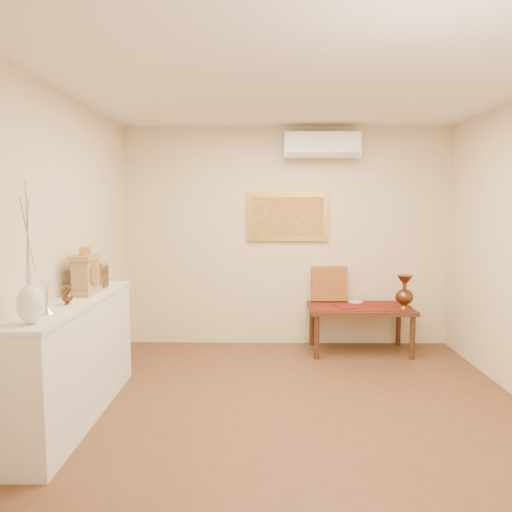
{
  "coord_description": "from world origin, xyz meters",
  "views": [
    {
      "loc": [
        -0.3,
        -3.94,
        1.75
      ],
      "look_at": [
        -0.37,
        1.15,
        1.22
      ],
      "focal_mm": 35.0,
      "sensor_mm": 36.0,
      "label": 1
    }
  ],
  "objects_px": {
    "display_ledge": "(76,359)",
    "wooden_chest": "(97,275)",
    "brass_urn_tall": "(405,288)",
    "mantel_clock": "(86,274)",
    "low_table": "(360,312)",
    "white_vase": "(28,253)"
  },
  "relations": [
    {
      "from": "display_ledge",
      "to": "low_table",
      "type": "bearing_deg",
      "value": 35.1
    },
    {
      "from": "mantel_clock",
      "to": "low_table",
      "type": "relative_size",
      "value": 0.34
    },
    {
      "from": "white_vase",
      "to": "brass_urn_tall",
      "type": "xyz_separation_m",
      "value": [
        3.13,
        2.54,
        -0.65
      ]
    },
    {
      "from": "brass_urn_tall",
      "to": "low_table",
      "type": "height_order",
      "value": "brass_urn_tall"
    },
    {
      "from": "wooden_chest",
      "to": "low_table",
      "type": "height_order",
      "value": "wooden_chest"
    },
    {
      "from": "white_vase",
      "to": "wooden_chest",
      "type": "height_order",
      "value": "white_vase"
    },
    {
      "from": "mantel_clock",
      "to": "low_table",
      "type": "distance_m",
      "value": 3.19
    },
    {
      "from": "display_ledge",
      "to": "wooden_chest",
      "type": "distance_m",
      "value": 0.83
    },
    {
      "from": "brass_urn_tall",
      "to": "wooden_chest",
      "type": "xyz_separation_m",
      "value": [
        -3.15,
        -1.19,
        0.31
      ]
    },
    {
      "from": "display_ledge",
      "to": "wooden_chest",
      "type": "relative_size",
      "value": 8.28
    },
    {
      "from": "display_ledge",
      "to": "low_table",
      "type": "relative_size",
      "value": 1.68
    },
    {
      "from": "brass_urn_tall",
      "to": "mantel_clock",
      "type": "bearing_deg",
      "value": -154.79
    },
    {
      "from": "brass_urn_tall",
      "to": "mantel_clock",
      "type": "relative_size",
      "value": 1.13
    },
    {
      "from": "brass_urn_tall",
      "to": "wooden_chest",
      "type": "height_order",
      "value": "wooden_chest"
    },
    {
      "from": "mantel_clock",
      "to": "wooden_chest",
      "type": "distance_m",
      "value": 0.29
    },
    {
      "from": "display_ledge",
      "to": "mantel_clock",
      "type": "bearing_deg",
      "value": 88.16
    },
    {
      "from": "white_vase",
      "to": "low_table",
      "type": "height_order",
      "value": "white_vase"
    },
    {
      "from": "display_ledge",
      "to": "mantel_clock",
      "type": "relative_size",
      "value": 4.93
    },
    {
      "from": "brass_urn_tall",
      "to": "low_table",
      "type": "bearing_deg",
      "value": 164.42
    },
    {
      "from": "brass_urn_tall",
      "to": "display_ledge",
      "type": "height_order",
      "value": "brass_urn_tall"
    },
    {
      "from": "white_vase",
      "to": "wooden_chest",
      "type": "distance_m",
      "value": 1.39
    },
    {
      "from": "brass_urn_tall",
      "to": "display_ledge",
      "type": "bearing_deg",
      "value": -151.03
    }
  ]
}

